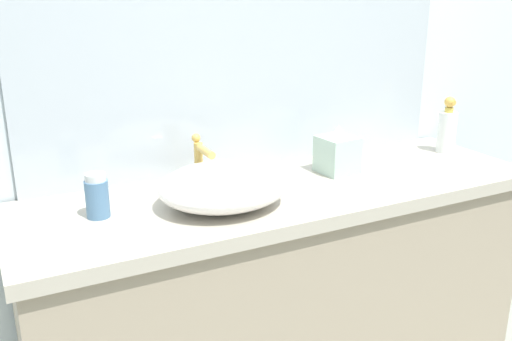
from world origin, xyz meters
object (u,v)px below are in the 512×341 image
object	(u,v)px
sink_basin	(224,186)
tissue_box	(337,152)
lotion_bottle	(97,196)
soap_dispenser	(447,129)

from	to	relation	value
sink_basin	tissue_box	bearing A→B (deg)	12.61
sink_basin	lotion_bottle	world-z (taller)	lotion_bottle
sink_basin	soap_dispenser	xyz separation A→B (m)	(0.97, 0.12, 0.03)
soap_dispenser	lotion_bottle	world-z (taller)	soap_dispenser
soap_dispenser	tissue_box	size ratio (longest dim) A/B	1.29
soap_dispenser	tissue_box	distance (m)	0.51
soap_dispenser	tissue_box	xyz separation A→B (m)	(-0.51, -0.02, -0.02)
soap_dispenser	lotion_bottle	size ratio (longest dim) A/B	1.69
lotion_bottle	tissue_box	size ratio (longest dim) A/B	0.76
lotion_bottle	tissue_box	world-z (taller)	tissue_box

